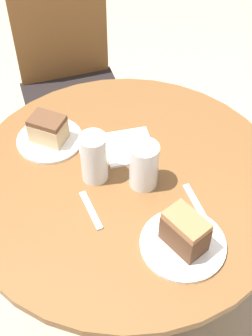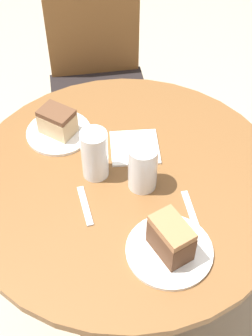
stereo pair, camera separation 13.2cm
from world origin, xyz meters
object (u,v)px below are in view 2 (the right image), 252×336
chair (99,86)px  cake_slice_far (57,121)px  glass_water (95,157)px  plate_near (169,251)px  plate_far (59,132)px  cake_slice_near (171,238)px  glass_lemonade (143,169)px

chair → cake_slice_far: (-0.11, -0.62, 0.35)m
cake_slice_far → glass_water: (0.12, -0.17, 0.02)m
plate_near → plate_far: (-0.31, 0.44, 0.00)m
cake_slice_far → plate_far: bearing=0.0°
cake_slice_near → cake_slice_far: 0.54m
cake_slice_far → glass_water: glass_water is taller
chair → cake_slice_near: 1.14m
plate_far → glass_water: (0.12, -0.17, 0.06)m
cake_slice_near → glass_water: size_ratio=0.84×
glass_water → glass_lemonade: bearing=-19.9°
cake_slice_far → chair: bearing=79.9°
chair → plate_far: size_ratio=4.26×
chair → cake_slice_near: (0.20, -1.06, 0.36)m
plate_near → cake_slice_far: size_ratio=1.74×
chair → glass_lemonade: glass_lemonade is taller
plate_near → cake_slice_far: 0.54m
cake_slice_near → glass_water: bearing=124.5°
chair → cake_slice_far: chair is taller
chair → plate_near: size_ratio=3.92×
cake_slice_near → glass_lemonade: 0.23m
plate_near → plate_far: size_ratio=1.09×
glass_lemonade → glass_water: (-0.13, 0.05, 0.01)m
cake_slice_far → glass_lemonade: bearing=-41.1°
cake_slice_far → glass_water: bearing=-55.3°
glass_lemonade → glass_water: bearing=160.1°
cake_slice_near → glass_water: glass_water is taller
plate_far → plate_near: bearing=-55.4°
cake_slice_far → glass_lemonade: glass_lemonade is taller
glass_water → cake_slice_far: bearing=124.7°
cake_slice_near → plate_near: bearing=0.0°
plate_near → plate_far: bearing=124.6°
cake_slice_far → cake_slice_near: bearing=-55.4°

